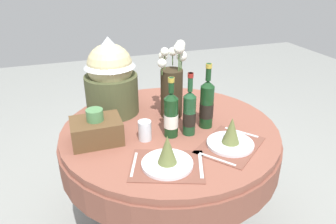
{
  "coord_description": "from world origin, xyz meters",
  "views": [
    {
      "loc": [
        -0.52,
        -1.51,
        1.59
      ],
      "look_at": [
        0.0,
        0.03,
        0.8
      ],
      "focal_mm": 33.94,
      "sensor_mm": 36.0,
      "label": 1
    }
  ],
  "objects_px": {
    "wine_bottle_rear": "(189,113)",
    "woven_basket_side_left": "(96,130)",
    "wine_bottle_right": "(207,104)",
    "gift_tub_back_left": "(111,74)",
    "place_setting_right": "(231,138)",
    "place_setting_left": "(167,157)",
    "tumbler_mid": "(145,130)",
    "flower_vase": "(172,86)",
    "wine_bottle_left": "(171,115)",
    "dining_table": "(170,147)"
  },
  "relations": [
    {
      "from": "wine_bottle_left",
      "to": "tumbler_mid",
      "type": "height_order",
      "value": "wine_bottle_left"
    },
    {
      "from": "place_setting_right",
      "to": "gift_tub_back_left",
      "type": "height_order",
      "value": "gift_tub_back_left"
    },
    {
      "from": "place_setting_left",
      "to": "place_setting_right",
      "type": "height_order",
      "value": "same"
    },
    {
      "from": "place_setting_left",
      "to": "wine_bottle_right",
      "type": "xyz_separation_m",
      "value": [
        0.33,
        0.3,
        0.09
      ]
    },
    {
      "from": "place_setting_right",
      "to": "gift_tub_back_left",
      "type": "xyz_separation_m",
      "value": [
        -0.5,
        0.59,
        0.2
      ]
    },
    {
      "from": "place_setting_left",
      "to": "wine_bottle_rear",
      "type": "height_order",
      "value": "wine_bottle_rear"
    },
    {
      "from": "place_setting_left",
      "to": "gift_tub_back_left",
      "type": "xyz_separation_m",
      "value": [
        -0.14,
        0.65,
        0.2
      ]
    },
    {
      "from": "woven_basket_side_left",
      "to": "wine_bottle_left",
      "type": "bearing_deg",
      "value": -9.67
    },
    {
      "from": "place_setting_right",
      "to": "flower_vase",
      "type": "xyz_separation_m",
      "value": [
        -0.17,
        0.43,
        0.14
      ]
    },
    {
      "from": "flower_vase",
      "to": "wine_bottle_rear",
      "type": "height_order",
      "value": "flower_vase"
    },
    {
      "from": "place_setting_right",
      "to": "wine_bottle_rear",
      "type": "xyz_separation_m",
      "value": [
        -0.15,
        0.19,
        0.08
      ]
    },
    {
      "from": "place_setting_right",
      "to": "tumbler_mid",
      "type": "bearing_deg",
      "value": 153.03
    },
    {
      "from": "wine_bottle_left",
      "to": "gift_tub_back_left",
      "type": "height_order",
      "value": "gift_tub_back_left"
    },
    {
      "from": "dining_table",
      "to": "place_setting_left",
      "type": "relative_size",
      "value": 3.05
    },
    {
      "from": "wine_bottle_left",
      "to": "wine_bottle_rear",
      "type": "distance_m",
      "value": 0.1
    },
    {
      "from": "dining_table",
      "to": "place_setting_left",
      "type": "xyz_separation_m",
      "value": [
        -0.13,
        -0.35,
        0.18
      ]
    },
    {
      "from": "place_setting_right",
      "to": "gift_tub_back_left",
      "type": "bearing_deg",
      "value": 130.09
    },
    {
      "from": "gift_tub_back_left",
      "to": "woven_basket_side_left",
      "type": "relative_size",
      "value": 1.84
    },
    {
      "from": "dining_table",
      "to": "wine_bottle_right",
      "type": "distance_m",
      "value": 0.34
    },
    {
      "from": "place_setting_right",
      "to": "wine_bottle_right",
      "type": "xyz_separation_m",
      "value": [
        -0.03,
        0.23,
        0.09
      ]
    },
    {
      "from": "wine_bottle_rear",
      "to": "tumbler_mid",
      "type": "height_order",
      "value": "wine_bottle_rear"
    },
    {
      "from": "wine_bottle_left",
      "to": "tumbler_mid",
      "type": "relative_size",
      "value": 3.12
    },
    {
      "from": "place_setting_left",
      "to": "wine_bottle_right",
      "type": "height_order",
      "value": "wine_bottle_right"
    },
    {
      "from": "wine_bottle_rear",
      "to": "woven_basket_side_left",
      "type": "xyz_separation_m",
      "value": [
        -0.49,
        0.08,
        -0.06
      ]
    },
    {
      "from": "flower_vase",
      "to": "wine_bottle_left",
      "type": "xyz_separation_m",
      "value": [
        -0.09,
        -0.23,
        -0.07
      ]
    },
    {
      "from": "place_setting_left",
      "to": "woven_basket_side_left",
      "type": "relative_size",
      "value": 1.6
    },
    {
      "from": "tumbler_mid",
      "to": "wine_bottle_right",
      "type": "bearing_deg",
      "value": 4.95
    },
    {
      "from": "wine_bottle_right",
      "to": "woven_basket_side_left",
      "type": "xyz_separation_m",
      "value": [
        -0.61,
        0.03,
        -0.07
      ]
    },
    {
      "from": "place_setting_right",
      "to": "woven_basket_side_left",
      "type": "relative_size",
      "value": 1.67
    },
    {
      "from": "place_setting_left",
      "to": "woven_basket_side_left",
      "type": "distance_m",
      "value": 0.43
    },
    {
      "from": "place_setting_right",
      "to": "wine_bottle_right",
      "type": "distance_m",
      "value": 0.25
    },
    {
      "from": "place_setting_right",
      "to": "wine_bottle_rear",
      "type": "height_order",
      "value": "wine_bottle_rear"
    },
    {
      "from": "place_setting_right",
      "to": "wine_bottle_rear",
      "type": "relative_size",
      "value": 1.23
    },
    {
      "from": "woven_basket_side_left",
      "to": "dining_table",
      "type": "bearing_deg",
      "value": 3.85
    },
    {
      "from": "tumbler_mid",
      "to": "gift_tub_back_left",
      "type": "distance_m",
      "value": 0.45
    },
    {
      "from": "wine_bottle_rear",
      "to": "tumbler_mid",
      "type": "bearing_deg",
      "value": 176.16
    },
    {
      "from": "wine_bottle_right",
      "to": "gift_tub_back_left",
      "type": "bearing_deg",
      "value": 142.55
    },
    {
      "from": "flower_vase",
      "to": "wine_bottle_left",
      "type": "bearing_deg",
      "value": -110.33
    },
    {
      "from": "wine_bottle_left",
      "to": "wine_bottle_rear",
      "type": "height_order",
      "value": "wine_bottle_rear"
    },
    {
      "from": "tumbler_mid",
      "to": "dining_table",
      "type": "bearing_deg",
      "value": 27.73
    },
    {
      "from": "wine_bottle_left",
      "to": "gift_tub_back_left",
      "type": "relative_size",
      "value": 0.71
    },
    {
      "from": "flower_vase",
      "to": "wine_bottle_left",
      "type": "distance_m",
      "value": 0.26
    },
    {
      "from": "wine_bottle_right",
      "to": "gift_tub_back_left",
      "type": "xyz_separation_m",
      "value": [
        -0.47,
        0.36,
        0.11
      ]
    },
    {
      "from": "flower_vase",
      "to": "tumbler_mid",
      "type": "height_order",
      "value": "flower_vase"
    },
    {
      "from": "place_setting_left",
      "to": "place_setting_right",
      "type": "bearing_deg",
      "value": 10.0
    },
    {
      "from": "dining_table",
      "to": "place_setting_right",
      "type": "distance_m",
      "value": 0.41
    },
    {
      "from": "place_setting_left",
      "to": "wine_bottle_left",
      "type": "height_order",
      "value": "wine_bottle_left"
    },
    {
      "from": "flower_vase",
      "to": "woven_basket_side_left",
      "type": "xyz_separation_m",
      "value": [
        -0.47,
        -0.17,
        -0.12
      ]
    },
    {
      "from": "place_setting_left",
      "to": "wine_bottle_right",
      "type": "bearing_deg",
      "value": 41.97
    },
    {
      "from": "wine_bottle_rear",
      "to": "gift_tub_back_left",
      "type": "bearing_deg",
      "value": 130.3
    }
  ]
}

